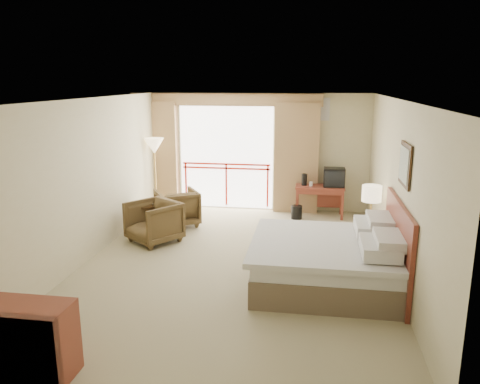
% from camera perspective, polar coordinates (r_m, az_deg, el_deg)
% --- Properties ---
extents(floor, '(7.00, 7.00, 0.00)m').
position_cam_1_polar(floor, '(7.92, -0.51, -8.66)').
color(floor, gray).
rests_on(floor, ground).
extents(ceiling, '(7.00, 7.00, 0.00)m').
position_cam_1_polar(ceiling, '(7.34, -0.55, 11.25)').
color(ceiling, white).
rests_on(ceiling, wall_back).
extents(wall_back, '(5.00, 0.00, 5.00)m').
position_cam_1_polar(wall_back, '(10.92, 2.47, 4.89)').
color(wall_back, beige).
rests_on(wall_back, ground).
extents(wall_front, '(5.00, 0.00, 5.00)m').
position_cam_1_polar(wall_front, '(4.25, -8.33, -9.37)').
color(wall_front, beige).
rests_on(wall_front, ground).
extents(wall_left, '(0.00, 7.00, 7.00)m').
position_cam_1_polar(wall_left, '(8.29, -17.85, 1.45)').
color(wall_left, beige).
rests_on(wall_left, ground).
extents(wall_right, '(0.00, 7.00, 7.00)m').
position_cam_1_polar(wall_right, '(7.53, 18.59, 0.22)').
color(wall_right, beige).
rests_on(wall_right, ground).
extents(balcony_door, '(2.40, 0.00, 2.40)m').
position_cam_1_polar(balcony_door, '(11.04, -1.69, 4.20)').
color(balcony_door, white).
rests_on(balcony_door, wall_back).
extents(balcony_railing, '(2.09, 0.03, 1.02)m').
position_cam_1_polar(balcony_railing, '(11.09, -1.69, 2.21)').
color(balcony_railing, red).
rests_on(balcony_railing, wall_back).
extents(curtain_left, '(1.00, 0.26, 2.50)m').
position_cam_1_polar(curtain_left, '(11.33, -10.07, 4.49)').
color(curtain_left, olive).
rests_on(curtain_left, wall_back).
extents(curtain_right, '(1.00, 0.26, 2.50)m').
position_cam_1_polar(curtain_right, '(10.73, 6.90, 4.11)').
color(curtain_right, olive).
rests_on(curtain_right, wall_back).
extents(valance, '(4.40, 0.22, 0.28)m').
position_cam_1_polar(valance, '(10.81, -1.84, 11.20)').
color(valance, olive).
rests_on(valance, wall_back).
extents(hvac_vent, '(0.50, 0.04, 0.50)m').
position_cam_1_polar(hvac_vent, '(10.72, 9.53, 9.93)').
color(hvac_vent, silver).
rests_on(hvac_vent, wall_back).
extents(bed, '(2.13, 2.06, 0.97)m').
position_cam_1_polar(bed, '(7.14, 10.75, -8.21)').
color(bed, brown).
rests_on(bed, floor).
extents(headboard, '(0.06, 2.10, 1.30)m').
position_cam_1_polar(headboard, '(7.15, 18.63, -6.34)').
color(headboard, maroon).
rests_on(headboard, wall_right).
extents(framed_art, '(0.04, 0.72, 0.60)m').
position_cam_1_polar(framed_art, '(6.85, 19.47, 3.16)').
color(framed_art, black).
rests_on(framed_art, wall_right).
extents(nightstand, '(0.39, 0.47, 0.56)m').
position_cam_1_polar(nightstand, '(8.70, 15.48, -5.14)').
color(nightstand, maroon).
rests_on(nightstand, floor).
extents(table_lamp, '(0.34, 0.34, 0.61)m').
position_cam_1_polar(table_lamp, '(8.55, 15.76, -0.25)').
color(table_lamp, tan).
rests_on(table_lamp, nightstand).
extents(phone, '(0.21, 0.18, 0.08)m').
position_cam_1_polar(phone, '(8.46, 15.39, -3.41)').
color(phone, black).
rests_on(phone, nightstand).
extents(desk, '(1.07, 0.52, 0.70)m').
position_cam_1_polar(desk, '(10.58, 9.69, -0.02)').
color(desk, maroon).
rests_on(desk, floor).
extents(tv, '(0.46, 0.36, 0.41)m').
position_cam_1_polar(tv, '(10.46, 11.41, 1.76)').
color(tv, black).
rests_on(tv, desk).
extents(coffee_maker, '(0.15, 0.15, 0.26)m').
position_cam_1_polar(coffee_maker, '(10.48, 7.84, 1.49)').
color(coffee_maker, black).
rests_on(coffee_maker, desk).
extents(cup, '(0.09, 0.09, 0.10)m').
position_cam_1_polar(cup, '(10.44, 8.64, 0.98)').
color(cup, white).
rests_on(cup, desk).
extents(wastebasket, '(0.27, 0.27, 0.30)m').
position_cam_1_polar(wastebasket, '(10.37, 6.91, -2.46)').
color(wastebasket, black).
rests_on(wastebasket, floor).
extents(armchair_far, '(1.12, 1.13, 0.76)m').
position_cam_1_polar(armchair_far, '(10.00, -7.60, -3.98)').
color(armchair_far, '#45331B').
rests_on(armchair_far, floor).
extents(armchair_near, '(1.19, 1.19, 0.78)m').
position_cam_1_polar(armchair_near, '(9.06, -10.36, -5.96)').
color(armchair_near, '#45331B').
rests_on(armchair_near, floor).
extents(side_table, '(0.56, 0.56, 0.61)m').
position_cam_1_polar(side_table, '(9.44, -11.23, -2.55)').
color(side_table, black).
rests_on(side_table, floor).
extents(book, '(0.22, 0.26, 0.02)m').
position_cam_1_polar(book, '(9.39, -11.29, -1.39)').
color(book, white).
rests_on(book, side_table).
extents(floor_lamp, '(0.44, 0.44, 1.72)m').
position_cam_1_polar(floor_lamp, '(10.69, -10.40, 5.20)').
color(floor_lamp, tan).
rests_on(floor_lamp, floor).
extents(dresser, '(1.20, 0.51, 0.80)m').
position_cam_1_polar(dresser, '(5.52, -25.79, -15.99)').
color(dresser, maroon).
rests_on(dresser, floor).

